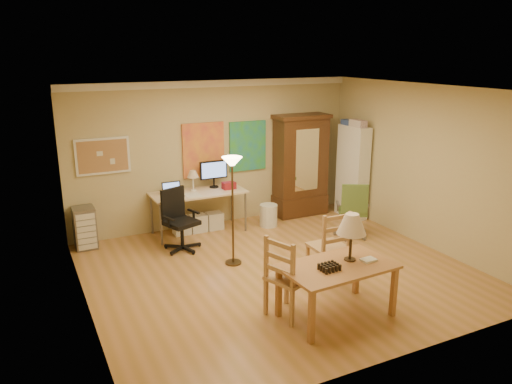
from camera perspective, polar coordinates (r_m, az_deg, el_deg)
name	(u,v)px	position (r m, az deg, el deg)	size (l,w,h in m)	color
floor	(279,271)	(7.64, 2.63, -9.02)	(5.50, 5.50, 0.00)	#A27239
crown_molding	(215,84)	(9.18, -4.71, 12.25)	(5.50, 0.08, 0.12)	white
corkboard	(103,156)	(8.80, -17.10, 3.95)	(0.90, 0.04, 0.62)	tan
art_panel_left	(204,150)	(9.25, -6.01, 4.80)	(0.80, 0.04, 1.00)	yellow
art_panel_right	(248,146)	(9.59, -0.94, 5.28)	(0.75, 0.04, 0.95)	teal
dining_table	(343,253)	(6.24, 9.88, -6.92)	(1.42, 0.91, 1.29)	brown
ladder_chair_back	(329,248)	(7.25, 8.37, -6.32)	(0.49, 0.47, 1.06)	#A3844A
ladder_chair_left	(288,279)	(6.25, 3.65, -9.93)	(0.61, 0.62, 1.06)	#A3844A
torchiere_lamp	(232,179)	(7.45, -2.73, 1.48)	(0.31, 0.31, 1.70)	#41301A
computer_desk	(200,207)	(9.13, -6.47, -1.72)	(1.68, 0.74, 1.27)	#C4AA8F
office_chair_black	(181,234)	(8.42, -8.60, -4.72)	(0.63, 0.63, 1.03)	black
office_chair_green	(352,223)	(9.02, 10.90, -3.45)	(0.63, 0.63, 1.02)	slate
drawer_cart	(85,228)	(8.86, -18.97, -3.89)	(0.35, 0.42, 0.70)	slate
armoire	(300,172)	(10.00, 5.10, 2.31)	(1.10, 0.52, 2.02)	#321E0D
bookshelf	(352,172)	(10.00, 10.97, 2.23)	(0.27, 0.73, 1.82)	white
wastebin	(269,215)	(9.44, 1.44, -2.68)	(0.34, 0.34, 0.42)	silver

